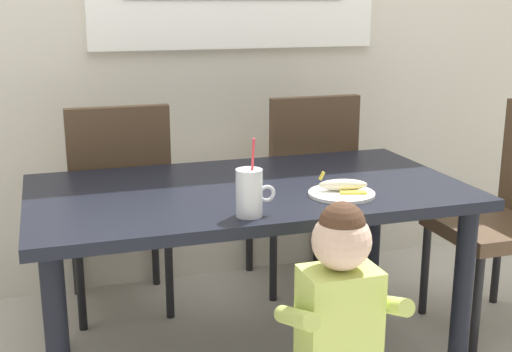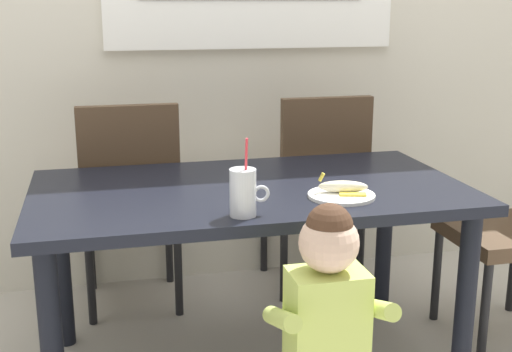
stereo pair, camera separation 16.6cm
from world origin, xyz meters
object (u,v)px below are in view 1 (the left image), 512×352
at_px(toddler_standing, 340,306).
at_px(dining_table, 248,211).
at_px(dining_chair_right, 304,181).
at_px(snack_plate, 342,194).
at_px(dining_chair_far, 512,205).
at_px(milk_cup, 250,195).
at_px(peeled_banana, 344,185).
at_px(dining_chair_left, 119,198).

bearing_deg(toddler_standing, dining_table, 97.29).
height_order(dining_chair_right, snack_plate, dining_chair_right).
bearing_deg(dining_chair_right, dining_table, 53.20).
bearing_deg(dining_chair_far, milk_cup, -75.24).
distance_m(toddler_standing, peeled_banana, 0.53).
xyz_separation_m(dining_chair_right, peeled_banana, (-0.19, -0.83, 0.21)).
distance_m(dining_chair_left, toddler_standing, 1.33).
height_order(dining_table, peeled_banana, peeled_banana).
bearing_deg(dining_chair_far, toddler_standing, -59.67).
height_order(dining_table, milk_cup, milk_cup).
distance_m(dining_table, milk_cup, 0.38).
bearing_deg(dining_table, toddler_standing, -82.71).
bearing_deg(dining_chair_left, peeled_banana, 130.78).
bearing_deg(milk_cup, dining_chair_far, 14.76).
xyz_separation_m(milk_cup, peeled_banana, (0.38, 0.13, -0.04)).
distance_m(dining_chair_right, snack_plate, 0.88).
height_order(milk_cup, snack_plate, milk_cup).
height_order(dining_chair_far, peeled_banana, dining_chair_far).
bearing_deg(toddler_standing, dining_chair_right, 72.73).
distance_m(dining_chair_left, dining_chair_right, 0.88).
height_order(dining_chair_left, toddler_standing, dining_chair_left).
height_order(toddler_standing, peeled_banana, toddler_standing).
xyz_separation_m(dining_table, dining_chair_left, (-0.40, 0.60, -0.09)).
relative_size(dining_chair_right, peeled_banana, 5.47).
relative_size(dining_chair_right, toddler_standing, 1.15).
bearing_deg(dining_chair_far, snack_plate, -76.66).
relative_size(dining_chair_left, peeled_banana, 5.47).
bearing_deg(dining_chair_left, dining_chair_far, 158.87).
relative_size(dining_table, milk_cup, 6.18).
bearing_deg(toddler_standing, peeled_banana, 64.56).
distance_m(dining_chair_right, peeled_banana, 0.87).
xyz_separation_m(dining_chair_right, dining_chair_far, (0.69, -0.63, 0.00)).
bearing_deg(milk_cup, peeled_banana, 19.30).
relative_size(snack_plate, peeled_banana, 1.31).
relative_size(dining_table, dining_chair_right, 1.62).
xyz_separation_m(dining_chair_right, snack_plate, (-0.20, -0.84, 0.19)).
bearing_deg(milk_cup, dining_table, 73.77).
distance_m(dining_chair_left, peeled_banana, 1.08).
bearing_deg(dining_chair_far, dining_chair_left, -111.13).
height_order(dining_chair_far, milk_cup, milk_cup).
distance_m(dining_table, dining_chair_right, 0.79).
height_order(dining_chair_left, peeled_banana, dining_chair_left).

